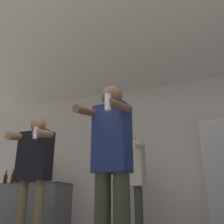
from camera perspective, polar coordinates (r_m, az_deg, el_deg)
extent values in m
cube|color=silver|center=(4.27, 8.28, -10.43)|extent=(7.00, 0.06, 2.55)
cube|color=silver|center=(3.45, 1.89, 15.31)|extent=(7.00, 3.34, 0.05)
cube|color=slate|center=(4.81, -18.90, -20.65)|extent=(1.41, 0.57, 0.89)
cube|color=#38383A|center=(4.82, -18.29, -15.36)|extent=(1.44, 0.60, 0.01)
cylinder|color=#563314|center=(5.06, -20.67, -14.18)|extent=(0.08, 0.08, 0.18)
cylinder|color=#563314|center=(5.07, -20.48, -12.65)|extent=(0.03, 0.03, 0.09)
sphere|color=black|center=(5.08, -20.42, -12.14)|extent=(0.03, 0.03, 0.03)
cylinder|color=maroon|center=(4.75, -15.92, -14.49)|extent=(0.08, 0.08, 0.16)
cylinder|color=maroon|center=(4.76, -15.78, -13.08)|extent=(0.03, 0.03, 0.07)
sphere|color=silver|center=(4.77, -15.74, -12.65)|extent=(0.03, 0.03, 0.03)
cylinder|color=maroon|center=(5.14, -21.72, -14.04)|extent=(0.08, 0.08, 0.20)
cylinder|color=maroon|center=(5.15, -21.53, -12.61)|extent=(0.03, 0.03, 0.06)
sphere|color=black|center=(5.15, -21.49, -12.26)|extent=(0.04, 0.04, 0.04)
cylinder|color=#194723|center=(4.86, -17.62, -14.10)|extent=(0.09, 0.09, 0.22)
cylinder|color=#194723|center=(4.87, -17.43, -12.31)|extent=(0.03, 0.03, 0.08)
sphere|color=#B29933|center=(4.88, -17.38, -11.82)|extent=(0.04, 0.04, 0.04)
cylinder|color=#563314|center=(5.25, -23.22, -14.03)|extent=(0.07, 0.07, 0.18)
cylinder|color=#563314|center=(5.26, -23.02, -12.61)|extent=(0.03, 0.03, 0.08)
sphere|color=silver|center=(5.27, -22.96, -12.17)|extent=(0.03, 0.03, 0.03)
cylinder|color=#38422D|center=(2.27, -2.19, -24.28)|extent=(0.14, 0.14, 0.83)
cube|color=navy|center=(2.28, 0.00, -6.02)|extent=(0.35, 0.24, 0.62)
sphere|color=brown|center=(2.42, 0.00, 3.53)|extent=(0.21, 0.21, 0.21)
cylinder|color=brown|center=(2.27, -5.59, 0.13)|extent=(0.12, 0.39, 0.14)
cylinder|color=brown|center=(2.13, 1.39, 1.44)|extent=(0.12, 0.39, 0.14)
cube|color=white|center=(1.97, -0.97, 2.29)|extent=(0.04, 0.04, 0.14)
cylinder|color=#75664C|center=(3.45, -20.22, -21.59)|extent=(0.12, 0.12, 0.84)
cylinder|color=#75664C|center=(3.30, -16.76, -22.06)|extent=(0.12, 0.12, 0.84)
cube|color=black|center=(3.42, -17.18, -9.54)|extent=(0.44, 0.20, 0.63)
sphere|color=#9E7051|center=(3.51, -16.50, -2.89)|extent=(0.20, 0.20, 0.20)
cylinder|color=#9E7051|center=(3.48, -21.03, -5.27)|extent=(0.10, 0.32, 0.15)
cylinder|color=#9E7051|center=(3.22, -15.41, -4.80)|extent=(0.10, 0.32, 0.15)
cube|color=white|center=(3.10, -17.07, -4.56)|extent=(0.04, 0.04, 0.14)
cylinder|color=#38422D|center=(3.60, 2.56, -22.95)|extent=(0.11, 0.11, 0.79)
cylinder|color=#38422D|center=(3.52, 6.20, -22.93)|extent=(0.11, 0.11, 0.79)
cube|color=beige|center=(3.59, 4.06, -11.86)|extent=(0.43, 0.24, 0.59)
sphere|color=beige|center=(3.66, 3.91, -5.67)|extent=(0.21, 0.21, 0.21)
cylinder|color=beige|center=(3.54, -0.06, -8.27)|extent=(0.11, 0.38, 0.14)
cylinder|color=beige|center=(3.39, 5.89, -7.65)|extent=(0.11, 0.38, 0.14)
cube|color=white|center=(3.22, 4.79, -7.60)|extent=(0.04, 0.04, 0.14)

